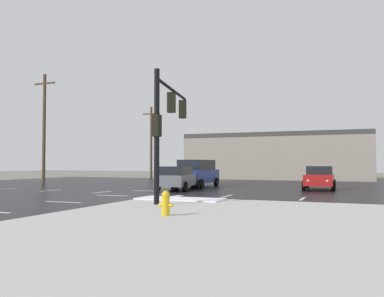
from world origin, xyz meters
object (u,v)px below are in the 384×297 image
(sedan_red, at_px, (320,177))
(utility_pole_far, at_px, (44,126))
(suv_blue, at_px, (197,173))
(traffic_signal_mast, at_px, (167,117))
(fire_hydrant, at_px, (166,203))
(sedan_grey, at_px, (178,178))
(utility_pole_distant, at_px, (151,141))

(sedan_red, relative_size, utility_pole_far, 0.48)
(suv_blue, bearing_deg, traffic_signal_mast, 15.33)
(fire_hydrant, relative_size, suv_blue, 0.16)
(sedan_grey, xyz_separation_m, utility_pole_distant, (-11.11, 17.23, 3.52))
(sedan_grey, bearing_deg, sedan_red, -68.66)
(traffic_signal_mast, height_order, sedan_grey, traffic_signal_mast)
(utility_pole_far, xyz_separation_m, utility_pole_distant, (3.04, 14.01, -0.61))
(traffic_signal_mast, xyz_separation_m, suv_blue, (-3.29, 12.05, -2.79))
(sedan_red, xyz_separation_m, utility_pole_far, (-22.72, -1.30, 4.13))
(traffic_signal_mast, distance_m, utility_pole_far, 20.67)
(utility_pole_distant, bearing_deg, utility_pole_far, -102.25)
(sedan_red, bearing_deg, utility_pole_far, -88.48)
(sedan_grey, relative_size, sedan_red, 1.02)
(suv_blue, bearing_deg, utility_pole_distant, -140.53)
(suv_blue, xyz_separation_m, utility_pole_distant, (-10.92, 13.29, 3.29))
(utility_pole_far, bearing_deg, traffic_signal_mast, -33.32)
(fire_hydrant, bearing_deg, sedan_red, 79.08)
(sedan_grey, distance_m, sedan_red, 9.69)
(utility_pole_far, distance_m, utility_pole_distant, 14.35)
(fire_hydrant, bearing_deg, traffic_signal_mast, 115.52)
(traffic_signal_mast, relative_size, suv_blue, 1.14)
(fire_hydrant, bearing_deg, utility_pole_distant, 118.72)
(sedan_red, distance_m, utility_pole_distant, 23.69)
(traffic_signal_mast, xyz_separation_m, utility_pole_far, (-17.25, 11.34, 1.10))
(utility_pole_distant, bearing_deg, sedan_grey, -57.19)
(sedan_grey, bearing_deg, suv_blue, -3.69)
(sedan_grey, bearing_deg, traffic_signal_mast, -165.59)
(utility_pole_distant, bearing_deg, sedan_red, -32.85)
(fire_hydrant, relative_size, sedan_grey, 0.17)
(fire_hydrant, relative_size, utility_pole_distant, 0.10)
(traffic_signal_mast, xyz_separation_m, sedan_red, (5.48, 12.63, -3.03))
(suv_blue, height_order, utility_pole_far, utility_pole_far)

